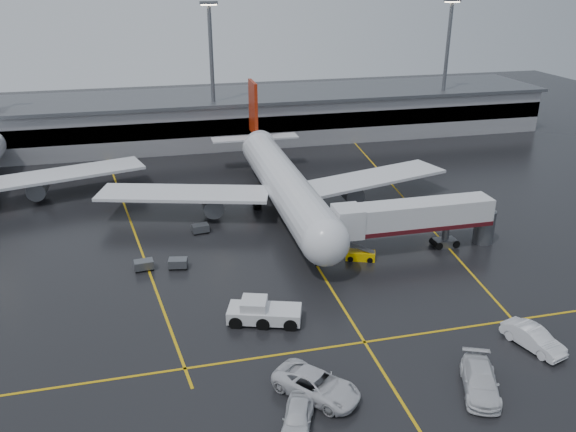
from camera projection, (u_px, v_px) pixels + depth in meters
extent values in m
plane|color=black|center=(300.00, 239.00, 70.18)|extent=(220.00, 220.00, 0.00)
cube|color=gold|center=(300.00, 239.00, 70.17)|extent=(0.25, 90.00, 0.02)
cube|color=gold|center=(364.00, 342.00, 50.46)|extent=(60.00, 0.25, 0.02)
cube|color=gold|center=(131.00, 222.00, 74.77)|extent=(9.99, 69.35, 0.02)
cube|color=gold|center=(403.00, 198.00, 83.06)|extent=(7.57, 69.64, 0.02)
cube|color=gray|center=(237.00, 118.00, 111.65)|extent=(120.00, 18.00, 8.00)
cube|color=black|center=(244.00, 126.00, 103.57)|extent=(120.00, 0.40, 3.00)
cube|color=#595B60|center=(236.00, 96.00, 109.99)|extent=(122.00, 19.00, 0.60)
cylinder|color=#595B60|center=(212.00, 79.00, 101.90)|extent=(0.70, 0.70, 25.00)
cube|color=#595B60|center=(209.00, 3.00, 96.99)|extent=(3.00, 1.20, 0.50)
cube|color=#FFE5B2|center=(209.00, 5.00, 97.11)|extent=(2.60, 0.90, 0.20)
cylinder|color=#595B60|center=(445.00, 70.00, 111.72)|extent=(0.70, 0.70, 25.00)
cube|color=#595B60|center=(453.00, 0.00, 106.81)|extent=(3.00, 1.20, 0.50)
cube|color=#FFE5B2|center=(452.00, 2.00, 106.93)|extent=(2.60, 0.90, 0.20)
cylinder|color=silver|center=(285.00, 185.00, 75.72)|extent=(5.20, 36.00, 5.20)
sphere|color=silver|center=(325.00, 242.00, 59.59)|extent=(5.20, 5.20, 5.20)
cone|color=silver|center=(255.00, 139.00, 94.31)|extent=(4.94, 8.00, 4.94)
cube|color=#971E08|center=(253.00, 108.00, 93.32)|extent=(0.50, 5.50, 8.50)
cube|color=silver|center=(255.00, 138.00, 94.24)|extent=(14.00, 3.00, 0.25)
cube|color=silver|center=(184.00, 193.00, 74.99)|extent=(22.80, 11.83, 0.40)
cube|color=silver|center=(372.00, 178.00, 80.66)|extent=(22.80, 11.83, 0.40)
cylinder|color=#595B60|center=(212.00, 204.00, 75.40)|extent=(2.60, 4.50, 2.60)
cylinder|color=#595B60|center=(350.00, 192.00, 79.54)|extent=(2.60, 4.50, 2.60)
cylinder|color=#595B60|center=(316.00, 257.00, 63.52)|extent=(0.56, 0.56, 2.00)
cylinder|color=#595B60|center=(257.00, 201.00, 78.95)|extent=(0.56, 0.56, 2.00)
cylinder|color=#595B60|center=(302.00, 197.00, 80.35)|extent=(0.56, 0.56, 2.00)
cylinder|color=black|center=(316.00, 261.00, 63.73)|extent=(0.40, 1.10, 1.10)
cylinder|color=black|center=(257.00, 204.00, 79.12)|extent=(1.00, 1.40, 1.40)
cylinder|color=black|center=(302.00, 200.00, 80.52)|extent=(1.00, 1.40, 1.40)
cube|color=silver|center=(64.00, 174.00, 82.25)|extent=(22.80, 11.83, 0.40)
cylinder|color=#595B60|center=(38.00, 187.00, 81.13)|extent=(2.60, 4.50, 2.60)
cube|color=silver|center=(416.00, 215.00, 65.72)|extent=(18.00, 3.20, 3.00)
cube|color=#480E13|center=(415.00, 225.00, 66.22)|extent=(18.00, 3.30, 0.50)
cube|color=silver|center=(348.00, 221.00, 63.93)|extent=(3.00, 3.40, 3.30)
cylinder|color=#595B60|center=(445.00, 234.00, 67.71)|extent=(0.80, 0.80, 3.00)
cube|color=#595B60|center=(444.00, 243.00, 68.12)|extent=(2.60, 1.60, 0.90)
cylinder|color=#595B60|center=(484.00, 226.00, 68.61)|extent=(2.40, 2.40, 4.00)
cylinder|color=black|center=(436.00, 244.00, 67.88)|extent=(0.90, 1.80, 0.90)
cylinder|color=black|center=(453.00, 242.00, 68.36)|extent=(0.90, 1.80, 0.90)
cube|color=silver|center=(265.00, 314.00, 53.13)|extent=(7.18, 4.62, 1.15)
cube|color=silver|center=(254.00, 304.00, 52.83)|extent=(2.89, 2.89, 0.95)
cube|color=black|center=(254.00, 304.00, 52.83)|extent=(2.60, 2.60, 0.86)
cylinder|color=black|center=(238.00, 316.00, 53.44)|extent=(2.07, 3.11, 1.24)
cylinder|color=black|center=(265.00, 317.00, 53.26)|extent=(2.07, 3.11, 1.24)
cylinder|color=black|center=(291.00, 318.00, 53.08)|extent=(2.07, 3.11, 1.24)
cube|color=#EDB801|center=(360.00, 255.00, 64.93)|extent=(3.52, 2.44, 0.99)
cube|color=#595B60|center=(361.00, 248.00, 64.56)|extent=(3.22, 1.89, 1.13)
cylinder|color=black|center=(351.00, 257.00, 65.15)|extent=(1.15, 1.66, 0.63)
cylinder|color=black|center=(370.00, 258.00, 64.89)|extent=(1.15, 1.66, 0.63)
imported|color=silver|center=(317.00, 385.00, 43.77)|extent=(6.90, 7.25, 1.91)
imported|color=silver|center=(480.00, 381.00, 44.25)|extent=(4.77, 6.74, 1.81)
imported|color=white|center=(533.00, 338.00, 49.43)|extent=(3.50, 5.95, 1.85)
imported|color=silver|center=(298.00, 417.00, 40.72)|extent=(3.71, 5.37, 1.70)
cube|color=#595B60|center=(178.00, 263.00, 62.92)|extent=(2.21, 1.66, 0.90)
cylinder|color=black|center=(170.00, 269.00, 62.61)|extent=(0.40, 0.20, 0.40)
cylinder|color=black|center=(185.00, 269.00, 62.68)|extent=(0.40, 0.20, 0.40)
cylinder|color=black|center=(172.00, 265.00, 63.53)|extent=(0.40, 0.20, 0.40)
cylinder|color=black|center=(186.00, 264.00, 63.60)|extent=(0.40, 0.20, 0.40)
cube|color=#595B60|center=(144.00, 264.00, 62.56)|extent=(2.12, 1.50, 0.90)
cylinder|color=black|center=(137.00, 272.00, 62.06)|extent=(0.40, 0.20, 0.40)
cylinder|color=black|center=(152.00, 269.00, 62.56)|extent=(0.40, 0.20, 0.40)
cylinder|color=black|center=(136.00, 267.00, 62.93)|extent=(0.40, 0.20, 0.40)
cylinder|color=black|center=(151.00, 265.00, 63.43)|extent=(0.40, 0.20, 0.40)
cube|color=#595B60|center=(200.00, 228.00, 71.54)|extent=(2.17, 1.58, 0.90)
cylinder|color=black|center=(195.00, 234.00, 71.02)|extent=(0.40, 0.20, 0.40)
cylinder|color=black|center=(208.00, 232.00, 71.57)|extent=(0.40, 0.20, 0.40)
cylinder|color=black|center=(193.00, 231.00, 71.87)|extent=(0.40, 0.20, 0.40)
cylinder|color=black|center=(206.00, 229.00, 72.43)|extent=(0.40, 0.20, 0.40)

